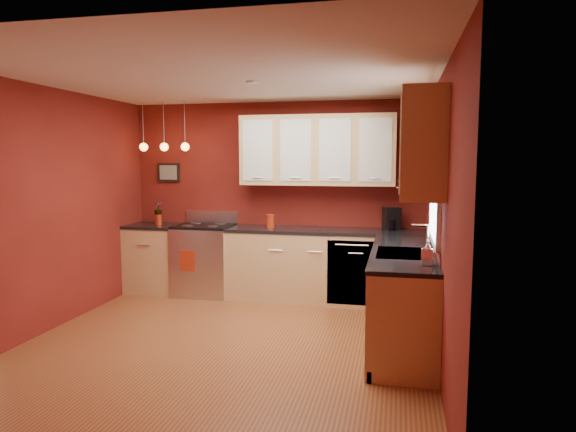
% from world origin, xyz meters
% --- Properties ---
extents(floor, '(4.20, 4.20, 0.00)m').
position_xyz_m(floor, '(0.00, 0.00, 0.00)').
color(floor, '#9A582D').
rests_on(floor, ground).
extents(ceiling, '(4.00, 4.20, 0.02)m').
position_xyz_m(ceiling, '(0.00, 0.00, 2.60)').
color(ceiling, beige).
rests_on(ceiling, wall_back).
extents(wall_back, '(4.00, 0.02, 2.60)m').
position_xyz_m(wall_back, '(0.00, 2.10, 1.30)').
color(wall_back, maroon).
rests_on(wall_back, floor).
extents(wall_front, '(4.00, 0.02, 2.60)m').
position_xyz_m(wall_front, '(0.00, -2.10, 1.30)').
color(wall_front, maroon).
rests_on(wall_front, floor).
extents(wall_left, '(0.02, 4.20, 2.60)m').
position_xyz_m(wall_left, '(-2.00, 0.00, 1.30)').
color(wall_left, maroon).
rests_on(wall_left, floor).
extents(wall_right, '(0.02, 4.20, 2.60)m').
position_xyz_m(wall_right, '(2.00, 0.00, 1.30)').
color(wall_right, maroon).
rests_on(wall_right, floor).
extents(base_cabinets_back_left, '(0.70, 0.60, 0.90)m').
position_xyz_m(base_cabinets_back_left, '(-1.65, 1.80, 0.45)').
color(base_cabinets_back_left, tan).
rests_on(base_cabinets_back_left, floor).
extents(base_cabinets_back_right, '(2.54, 0.60, 0.90)m').
position_xyz_m(base_cabinets_back_right, '(0.73, 1.80, 0.45)').
color(base_cabinets_back_right, tan).
rests_on(base_cabinets_back_right, floor).
extents(base_cabinets_right, '(0.60, 2.10, 0.90)m').
position_xyz_m(base_cabinets_right, '(1.70, 0.45, 0.45)').
color(base_cabinets_right, tan).
rests_on(base_cabinets_right, floor).
extents(counter_back_left, '(0.70, 0.62, 0.04)m').
position_xyz_m(counter_back_left, '(-1.65, 1.80, 0.92)').
color(counter_back_left, black).
rests_on(counter_back_left, base_cabinets_back_left).
extents(counter_back_right, '(2.54, 0.62, 0.04)m').
position_xyz_m(counter_back_right, '(0.73, 1.80, 0.92)').
color(counter_back_right, black).
rests_on(counter_back_right, base_cabinets_back_right).
extents(counter_right, '(0.62, 2.10, 0.04)m').
position_xyz_m(counter_right, '(1.70, 0.45, 0.92)').
color(counter_right, black).
rests_on(counter_right, base_cabinets_right).
extents(gas_range, '(0.76, 0.64, 1.11)m').
position_xyz_m(gas_range, '(-0.92, 1.80, 0.48)').
color(gas_range, silver).
rests_on(gas_range, floor).
extents(dishwasher_front, '(0.60, 0.02, 0.80)m').
position_xyz_m(dishwasher_front, '(1.10, 1.51, 0.45)').
color(dishwasher_front, silver).
rests_on(dishwasher_front, base_cabinets_back_right).
extents(sink, '(0.50, 0.70, 0.33)m').
position_xyz_m(sink, '(1.70, 0.30, 0.92)').
color(sink, gray).
rests_on(sink, counter_right).
extents(window, '(0.06, 1.02, 1.22)m').
position_xyz_m(window, '(1.97, 0.30, 1.69)').
color(window, white).
rests_on(window, wall_right).
extents(upper_cabinets_back, '(2.00, 0.35, 0.90)m').
position_xyz_m(upper_cabinets_back, '(0.60, 1.93, 1.95)').
color(upper_cabinets_back, tan).
rests_on(upper_cabinets_back, wall_back).
extents(upper_cabinets_right, '(0.35, 1.95, 0.90)m').
position_xyz_m(upper_cabinets_right, '(1.82, 0.32, 1.95)').
color(upper_cabinets_right, tan).
rests_on(upper_cabinets_right, wall_right).
extents(wall_picture, '(0.32, 0.03, 0.26)m').
position_xyz_m(wall_picture, '(-1.55, 2.08, 1.65)').
color(wall_picture, black).
rests_on(wall_picture, wall_back).
extents(pendant_lights, '(0.71, 0.11, 0.66)m').
position_xyz_m(pendant_lights, '(-1.45, 1.75, 2.01)').
color(pendant_lights, gray).
rests_on(pendant_lights, ceiling).
extents(red_canister, '(0.12, 0.12, 0.18)m').
position_xyz_m(red_canister, '(0.01, 1.77, 1.03)').
color(red_canister, '#A02811').
rests_on(red_canister, counter_back_right).
extents(red_vase, '(0.09, 0.09, 0.14)m').
position_xyz_m(red_vase, '(-1.58, 1.79, 1.01)').
color(red_vase, '#A02811').
rests_on(red_vase, counter_back_left).
extents(flowers, '(0.14, 0.14, 0.20)m').
position_xyz_m(flowers, '(-1.58, 1.79, 1.16)').
color(flowers, '#A02811').
rests_on(flowers, red_vase).
extents(coffee_maker, '(0.25, 0.24, 0.29)m').
position_xyz_m(coffee_maker, '(1.56, 1.93, 1.07)').
color(coffee_maker, black).
rests_on(coffee_maker, counter_back_right).
extents(soap_pump, '(0.11, 0.11, 0.22)m').
position_xyz_m(soap_pump, '(1.89, -0.25, 1.05)').
color(soap_pump, white).
rests_on(soap_pump, counter_right).
extents(dish_towel, '(0.20, 0.01, 0.27)m').
position_xyz_m(dish_towel, '(-1.03, 1.47, 0.52)').
color(dish_towel, '#A02811').
rests_on(dish_towel, gas_range).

